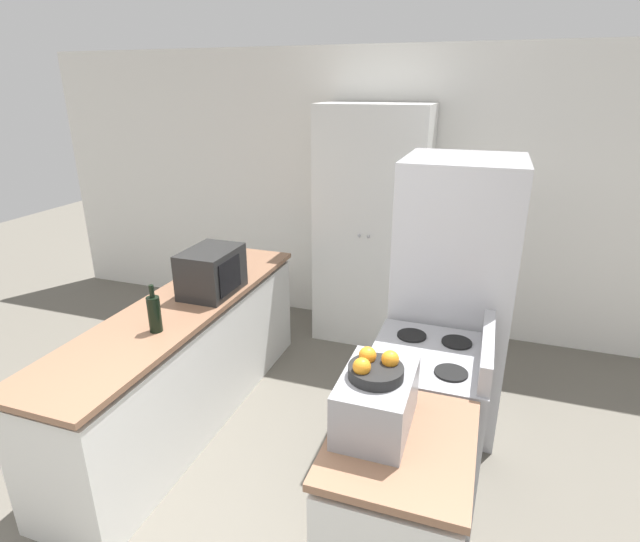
# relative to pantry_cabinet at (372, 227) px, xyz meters

# --- Properties ---
(wall_back) EXTENTS (7.00, 0.06, 2.60)m
(wall_back) POSITION_rel_pantry_cabinet_xyz_m (-0.09, 0.34, 0.24)
(wall_back) COLOR white
(wall_back) RESTS_ON ground_plane
(counter_left) EXTENTS (0.60, 2.48, 0.88)m
(counter_left) POSITION_rel_pantry_cabinet_xyz_m (-0.92, -1.68, -0.64)
(counter_left) COLOR silver
(counter_left) RESTS_ON ground_plane
(counter_right) EXTENTS (0.60, 0.75, 0.88)m
(counter_right) POSITION_rel_pantry_cabinet_xyz_m (0.74, -2.54, -0.64)
(counter_right) COLOR silver
(counter_right) RESTS_ON ground_plane
(pantry_cabinet) EXTENTS (0.95, 0.60, 2.13)m
(pantry_cabinet) POSITION_rel_pantry_cabinet_xyz_m (0.00, 0.00, 0.00)
(pantry_cabinet) COLOR silver
(pantry_cabinet) RESTS_ON ground_plane
(stove) EXTENTS (0.66, 0.71, 1.04)m
(stove) POSITION_rel_pantry_cabinet_xyz_m (0.77, -1.80, -0.61)
(stove) COLOR #9E9EA3
(stove) RESTS_ON ground_plane
(refrigerator) EXTENTS (0.76, 0.77, 1.85)m
(refrigerator) POSITION_rel_pantry_cabinet_xyz_m (0.81, -1.02, -0.14)
(refrigerator) COLOR #B7B7BC
(refrigerator) RESTS_ON ground_plane
(microwave) EXTENTS (0.33, 0.46, 0.32)m
(microwave) POSITION_rel_pantry_cabinet_xyz_m (-0.80, -1.43, -0.02)
(microwave) COLOR black
(microwave) RESTS_ON counter_left
(wine_bottle) EXTENTS (0.08, 0.08, 0.30)m
(wine_bottle) POSITION_rel_pantry_cabinet_xyz_m (-0.82, -2.06, -0.06)
(wine_bottle) COLOR black
(wine_bottle) RESTS_ON counter_left
(toaster_oven) EXTENTS (0.30, 0.45, 0.25)m
(toaster_oven) POSITION_rel_pantry_cabinet_xyz_m (0.62, -2.50, -0.05)
(toaster_oven) COLOR #939399
(toaster_oven) RESTS_ON counter_right
(fruit_bowl) EXTENTS (0.23, 0.23, 0.10)m
(fruit_bowl) POSITION_rel_pantry_cabinet_xyz_m (0.61, -2.50, 0.11)
(fruit_bowl) COLOR black
(fruit_bowl) RESTS_ON toaster_oven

